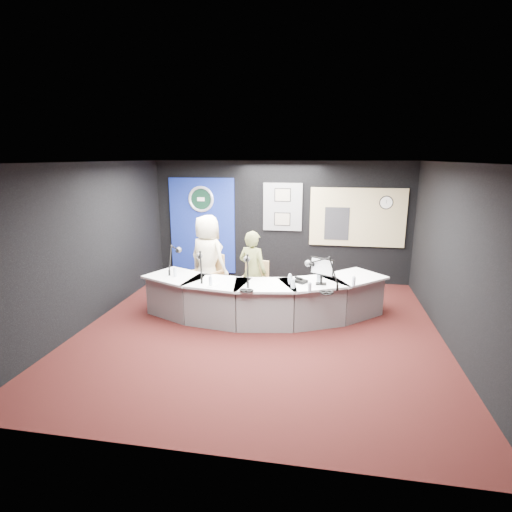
% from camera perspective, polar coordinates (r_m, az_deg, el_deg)
% --- Properties ---
extents(ground, '(6.00, 6.00, 0.00)m').
position_cam_1_polar(ground, '(6.95, 0.51, -10.50)').
color(ground, black).
rests_on(ground, ground).
extents(ceiling, '(6.00, 6.00, 0.02)m').
position_cam_1_polar(ceiling, '(6.33, 0.56, 13.26)').
color(ceiling, silver).
rests_on(ceiling, ground).
extents(wall_back, '(6.00, 0.02, 2.80)m').
position_cam_1_polar(wall_back, '(9.42, 3.50, 4.92)').
color(wall_back, black).
rests_on(wall_back, ground).
extents(wall_front, '(6.00, 0.02, 2.80)m').
position_cam_1_polar(wall_front, '(3.71, -7.10, -9.66)').
color(wall_front, black).
rests_on(wall_front, ground).
extents(wall_left, '(0.02, 6.00, 2.80)m').
position_cam_1_polar(wall_left, '(7.57, -22.49, 1.64)').
color(wall_left, black).
rests_on(wall_left, ground).
extents(wall_right, '(0.02, 6.00, 2.80)m').
position_cam_1_polar(wall_right, '(6.71, 26.69, -0.27)').
color(wall_right, black).
rests_on(wall_right, ground).
extents(broadcast_desk, '(4.50, 1.90, 0.75)m').
position_cam_1_polar(broadcast_desk, '(7.32, 0.83, -6.03)').
color(broadcast_desk, silver).
rests_on(broadcast_desk, ground).
extents(backdrop_panel, '(1.60, 0.05, 2.30)m').
position_cam_1_polar(backdrop_panel, '(9.80, -7.67, 4.29)').
color(backdrop_panel, navy).
rests_on(backdrop_panel, wall_back).
extents(agency_seal, '(0.63, 0.07, 0.63)m').
position_cam_1_polar(agency_seal, '(9.68, -7.87, 8.04)').
color(agency_seal, silver).
rests_on(agency_seal, backdrop_panel).
extents(seal_center, '(0.48, 0.01, 0.48)m').
position_cam_1_polar(seal_center, '(9.68, -7.86, 8.04)').
color(seal_center, black).
rests_on(seal_center, backdrop_panel).
extents(pinboard, '(0.90, 0.04, 1.10)m').
position_cam_1_polar(pinboard, '(9.33, 3.82, 7.00)').
color(pinboard, slate).
rests_on(pinboard, wall_back).
extents(framed_photo_upper, '(0.34, 0.02, 0.27)m').
position_cam_1_polar(framed_photo_upper, '(9.27, 3.83, 8.69)').
color(framed_photo_upper, '#7C6E5A').
rests_on(framed_photo_upper, pinboard).
extents(framed_photo_lower, '(0.34, 0.02, 0.27)m').
position_cam_1_polar(framed_photo_lower, '(9.34, 3.77, 5.27)').
color(framed_photo_lower, '#7C6E5A').
rests_on(framed_photo_lower, pinboard).
extents(booth_window_frame, '(2.12, 0.06, 1.32)m').
position_cam_1_polar(booth_window_frame, '(9.34, 14.27, 5.36)').
color(booth_window_frame, tan).
rests_on(booth_window_frame, wall_back).
extents(booth_glow, '(2.00, 0.02, 1.20)m').
position_cam_1_polar(booth_glow, '(9.33, 14.28, 5.36)').
color(booth_glow, tan).
rests_on(booth_glow, booth_window_frame).
extents(equipment_rack, '(0.55, 0.02, 0.75)m').
position_cam_1_polar(equipment_rack, '(9.31, 11.46, 4.55)').
color(equipment_rack, black).
rests_on(equipment_rack, booth_window_frame).
extents(wall_clock, '(0.28, 0.01, 0.28)m').
position_cam_1_polar(wall_clock, '(9.33, 18.12, 7.27)').
color(wall_clock, white).
rests_on(wall_clock, booth_window_frame).
extents(armchair_left, '(0.65, 0.65, 0.85)m').
position_cam_1_polar(armchair_left, '(8.22, -6.83, -3.48)').
color(armchair_left, tan).
rests_on(armchair_left, ground).
extents(armchair_right, '(0.67, 0.67, 1.00)m').
position_cam_1_polar(armchair_right, '(7.58, -0.48, -4.31)').
color(armchair_right, tan).
rests_on(armchair_right, ground).
extents(draped_jacket, '(0.49, 0.33, 0.70)m').
position_cam_1_polar(draped_jacket, '(8.41, -7.35, -1.73)').
color(draped_jacket, slate).
rests_on(draped_jacket, armchair_left).
extents(person_man, '(1.02, 0.88, 1.77)m').
position_cam_1_polar(person_man, '(8.10, -6.92, -0.38)').
color(person_man, beige).
rests_on(person_man, ground).
extents(person_woman, '(0.67, 0.55, 1.56)m').
position_cam_1_polar(person_woman, '(7.50, -0.49, -2.27)').
color(person_woman, brown).
rests_on(person_woman, ground).
extents(computer_monitor, '(0.38, 0.23, 0.29)m').
position_cam_1_polar(computer_monitor, '(6.87, 9.38, -1.48)').
color(computer_monitor, black).
rests_on(computer_monitor, broadcast_desk).
extents(desk_phone, '(0.26, 0.25, 0.05)m').
position_cam_1_polar(desk_phone, '(7.00, 6.41, -3.60)').
color(desk_phone, black).
rests_on(desk_phone, broadcast_desk).
extents(headphones_near, '(0.22, 0.22, 0.04)m').
position_cam_1_polar(headphones_near, '(6.53, 10.04, -5.12)').
color(headphones_near, black).
rests_on(headphones_near, broadcast_desk).
extents(headphones_far, '(0.19, 0.19, 0.03)m').
position_cam_1_polar(headphones_far, '(6.51, -1.38, -4.94)').
color(headphones_far, black).
rests_on(headphones_far, broadcast_desk).
extents(paper_stack, '(0.21, 0.29, 0.00)m').
position_cam_1_polar(paper_stack, '(7.31, -6.74, -3.03)').
color(paper_stack, white).
rests_on(paper_stack, broadcast_desk).
extents(notepad, '(0.24, 0.30, 0.00)m').
position_cam_1_polar(notepad, '(6.89, -6.45, -4.09)').
color(notepad, white).
rests_on(notepad, broadcast_desk).
extents(boom_mic_a, '(0.16, 0.74, 0.60)m').
position_cam_1_polar(boom_mic_a, '(7.75, -11.64, 0.04)').
color(boom_mic_a, black).
rests_on(boom_mic_a, broadcast_desk).
extents(boom_mic_b, '(0.34, 0.70, 0.60)m').
position_cam_1_polar(boom_mic_b, '(7.20, -7.96, -0.89)').
color(boom_mic_b, black).
rests_on(boom_mic_b, broadcast_desk).
extents(boom_mic_c, '(0.26, 0.73, 0.60)m').
position_cam_1_polar(boom_mic_c, '(6.91, -1.24, -1.39)').
color(boom_mic_c, black).
rests_on(boom_mic_c, broadcast_desk).
extents(boom_mic_d, '(0.62, 0.48, 0.60)m').
position_cam_1_polar(boom_mic_d, '(6.79, 9.48, -1.85)').
color(boom_mic_d, black).
rests_on(boom_mic_d, broadcast_desk).
extents(water_bottles, '(3.25, 0.67, 0.18)m').
position_cam_1_polar(water_bottles, '(6.88, 0.50, -3.27)').
color(water_bottles, silver).
rests_on(water_bottles, broadcast_desk).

